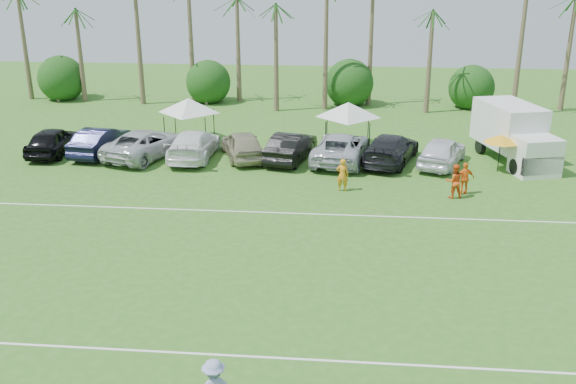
{
  "coord_description": "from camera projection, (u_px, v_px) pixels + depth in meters",
  "views": [
    {
      "loc": [
        5.73,
        -14.74,
        11.58
      ],
      "look_at": [
        3.24,
        12.62,
        1.6
      ],
      "focal_mm": 40.0,
      "sensor_mm": 36.0,
      "label": 1
    }
  ],
  "objects": [
    {
      "name": "parked_car_6",
      "position": [
        341.0,
        147.0,
        38.79
      ],
      "size": [
        3.79,
        6.62,
        1.74
      ],
      "primitive_type": "imported",
      "rotation": [
        0.0,
        0.0,
        2.99
      ],
      "color": "#B5B8C2",
      "rests_on": "ground"
    },
    {
      "name": "parked_car_5",
      "position": [
        291.0,
        147.0,
        38.99
      ],
      "size": [
        2.99,
        5.56,
        1.74
      ],
      "primitive_type": "imported",
      "rotation": [
        0.0,
        0.0,
        2.91
      ],
      "color": "black",
      "rests_on": "ground"
    },
    {
      "name": "canopy_tent_left",
      "position": [
        188.0,
        98.0,
        42.47
      ],
      "size": [
        4.22,
        4.22,
        3.42
      ],
      "color": "black",
      "rests_on": "ground"
    },
    {
      "name": "market_umbrella",
      "position": [
        501.0,
        139.0,
        36.49
      ],
      "size": [
        1.98,
        1.98,
        2.2
      ],
      "color": "black",
      "rests_on": "ground"
    },
    {
      "name": "parked_car_0",
      "position": [
        53.0,
        141.0,
        40.21
      ],
      "size": [
        2.25,
        5.19,
        1.74
      ],
      "primitive_type": "imported",
      "rotation": [
        0.0,
        0.0,
        3.18
      ],
      "color": "black",
      "rests_on": "ground"
    },
    {
      "name": "palm_tree_9",
      "position": [
        508.0,
        4.0,
        49.42
      ],
      "size": [
        2.4,
        2.4,
        9.9
      ],
      "color": "brown",
      "rests_on": "ground"
    },
    {
      "name": "sideline_player_b",
      "position": [
        454.0,
        181.0,
        32.81
      ],
      "size": [
        0.97,
        0.81,
        1.8
      ],
      "primitive_type": "imported",
      "rotation": [
        0.0,
        0.0,
        3.3
      ],
      "color": "#E85319",
      "rests_on": "ground"
    },
    {
      "name": "parked_car_1",
      "position": [
        100.0,
        141.0,
        40.17
      ],
      "size": [
        2.5,
        5.47,
        1.74
      ],
      "primitive_type": "imported",
      "rotation": [
        0.0,
        0.0,
        3.01
      ],
      "color": "black",
      "rests_on": "ground"
    },
    {
      "name": "box_truck",
      "position": [
        515.0,
        133.0,
        38.33
      ],
      "size": [
        4.2,
        7.06,
        3.42
      ],
      "rotation": [
        0.0,
        0.0,
        0.28
      ],
      "color": "white",
      "rests_on": "ground"
    },
    {
      "name": "parked_car_3",
      "position": [
        194.0,
        144.0,
        39.43
      ],
      "size": [
        2.48,
        6.02,
        1.74
      ],
      "primitive_type": "imported",
      "rotation": [
        0.0,
        0.0,
        3.13
      ],
      "color": "white",
      "rests_on": "ground"
    },
    {
      "name": "bush_tree_0",
      "position": [
        61.0,
        79.0,
        55.74
      ],
      "size": [
        4.0,
        4.0,
        4.0
      ],
      "color": "brown",
      "rests_on": "ground"
    },
    {
      "name": "parked_car_2",
      "position": [
        146.0,
        144.0,
        39.61
      ],
      "size": [
        4.69,
        6.85,
        1.74
      ],
      "primitive_type": "imported",
      "rotation": [
        0.0,
        0.0,
        2.83
      ],
      "color": "#B5B8BB",
      "rests_on": "ground"
    },
    {
      "name": "palm_tree_1",
      "position": [
        70.0,
        1.0,
        52.4
      ],
      "size": [
        2.4,
        2.4,
        9.9
      ],
      "color": "brown",
      "rests_on": "ground"
    },
    {
      "name": "palm_tree_5",
      "position": [
        276.0,
        3.0,
        50.95
      ],
      "size": [
        2.4,
        2.4,
        9.9
      ],
      "color": "brown",
      "rests_on": "ground"
    },
    {
      "name": "bush_tree_2",
      "position": [
        349.0,
        84.0,
        53.62
      ],
      "size": [
        4.0,
        4.0,
        4.0
      ],
      "color": "brown",
      "rests_on": "ground"
    },
    {
      "name": "field_lines",
      "position": [
        197.0,
        266.0,
        25.72
      ],
      "size": [
        80.0,
        12.1,
        0.01
      ],
      "color": "white",
      "rests_on": "ground"
    },
    {
      "name": "bush_tree_1",
      "position": [
        208.0,
        81.0,
        54.64
      ],
      "size": [
        4.0,
        4.0,
        4.0
      ],
      "color": "brown",
      "rests_on": "ground"
    },
    {
      "name": "palm_tree_0",
      "position": [
        13.0,
        12.0,
        53.12
      ],
      "size": [
        2.4,
        2.4,
        8.9
      ],
      "color": "brown",
      "rests_on": "ground"
    },
    {
      "name": "palm_tree_8",
      "position": [
        441.0,
        15.0,
        50.15
      ],
      "size": [
        2.4,
        2.4,
        8.9
      ],
      "color": "brown",
      "rests_on": "ground"
    },
    {
      "name": "bush_tree_3",
      "position": [
        471.0,
        86.0,
        52.77
      ],
      "size": [
        4.0,
        4.0,
        4.0
      ],
      "color": "brown",
      "rests_on": "ground"
    },
    {
      "name": "parked_car_4",
      "position": [
        243.0,
        145.0,
        39.36
      ],
      "size": [
        3.69,
        5.5,
        1.74
      ],
      "primitive_type": "imported",
      "rotation": [
        0.0,
        0.0,
        3.49
      ],
      "color": "tan",
      "rests_on": "ground"
    },
    {
      "name": "parked_car_7",
      "position": [
        391.0,
        149.0,
        38.56
      ],
      "size": [
        4.17,
        6.46,
        1.74
      ],
      "primitive_type": "imported",
      "rotation": [
        0.0,
        0.0,
        2.83
      ],
      "color": "black",
      "rests_on": "ground"
    },
    {
      "name": "sideline_player_c",
      "position": [
        465.0,
        178.0,
        33.37
      ],
      "size": [
        1.08,
        0.67,
        1.71
      ],
      "primitive_type": "imported",
      "rotation": [
        0.0,
        0.0,
        3.41
      ],
      "color": "orange",
      "rests_on": "ground"
    },
    {
      "name": "canopy_tent_right",
      "position": [
        348.0,
        102.0,
        41.11
      ],
      "size": [
        4.27,
        4.27,
        3.46
      ],
      "color": "black",
      "rests_on": "ground"
    },
    {
      "name": "parked_car_8",
      "position": [
        442.0,
        151.0,
        37.98
      ],
      "size": [
        3.74,
        5.51,
        1.74
      ],
      "primitive_type": "imported",
      "rotation": [
        0.0,
        0.0,
        2.78
      ],
      "color": "white",
      "rests_on": "ground"
    },
    {
      "name": "sideline_player_a",
      "position": [
        342.0,
        175.0,
        33.81
      ],
      "size": [
        0.68,
        0.47,
        1.77
      ],
      "primitive_type": "imported",
      "rotation": [
        0.0,
        0.0,
        3.06
      ],
      "color": "orange",
      "rests_on": "ground"
    },
    {
      "name": "palm_tree_4",
      "position": [
        227.0,
        14.0,
        51.59
      ],
      "size": [
        2.4,
        2.4,
        8.9
      ],
      "color": "brown",
      "rests_on": "ground"
    }
  ]
}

